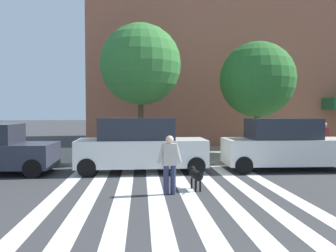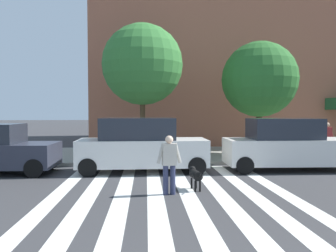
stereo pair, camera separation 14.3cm
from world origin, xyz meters
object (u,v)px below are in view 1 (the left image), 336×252
street_tree_nearest (141,65)px  pedestrian_bystander (324,138)px  parked_car_third_in_line (286,145)px  pedestrian_dog_walker (170,161)px  parked_car_behind_first (140,146)px  street_tree_middle (257,80)px  dog_on_leash (195,175)px

street_tree_nearest → pedestrian_bystander: (8.47, -1.30, -3.45)m
parked_car_third_in_line → pedestrian_bystander: 3.52m
parked_car_third_in_line → pedestrian_dog_walker: 6.04m
parked_car_behind_first → parked_car_third_in_line: bearing=0.0°
street_tree_nearest → pedestrian_dog_walker: 7.91m
street_tree_middle → pedestrian_dog_walker: street_tree_middle is taller
parked_car_behind_first → pedestrian_bystander: parked_car_behind_first is taller
pedestrian_dog_walker → pedestrian_bystander: 9.56m
street_tree_middle → parked_car_third_in_line: bearing=-90.3°
parked_car_behind_first → street_tree_nearest: 4.93m
parked_car_behind_first → dog_on_leash: parked_car_behind_first is taller
pedestrian_dog_walker → pedestrian_bystander: size_ratio=1.00×
parked_car_third_in_line → parked_car_behind_first: bearing=-180.0°
street_tree_nearest → street_tree_middle: size_ratio=1.14×
street_tree_nearest → dog_on_leash: (1.60, -6.48, -4.08)m
street_tree_nearest → pedestrian_dog_walker: (0.80, -7.00, -3.60)m
pedestrian_bystander → parked_car_behind_first: bearing=-165.8°
parked_car_third_in_line → pedestrian_dog_walker: parked_car_third_in_line is taller
street_tree_nearest → dog_on_leash: bearing=-76.1°
parked_car_third_in_line → street_tree_nearest: (-5.68, 3.44, 3.56)m
dog_on_leash → pedestrian_dog_walker: bearing=-147.1°
pedestrian_bystander → dog_on_leash: bearing=-143.0°
street_tree_nearest → pedestrian_bystander: size_ratio=3.85×
pedestrian_bystander → pedestrian_dog_walker: bearing=-143.4°
street_tree_middle → pedestrian_dog_walker: bearing=-125.3°
parked_car_behind_first → parked_car_third_in_line: (5.70, 0.00, -0.03)m
parked_car_behind_first → dog_on_leash: size_ratio=4.97×
parked_car_third_in_line → pedestrian_bystander: parked_car_third_in_line is taller
parked_car_behind_first → street_tree_nearest: (0.02, 3.44, 3.54)m
parked_car_third_in_line → street_tree_nearest: 7.53m
dog_on_leash → pedestrian_bystander: size_ratio=0.60×
parked_car_behind_first → pedestrian_bystander: (8.49, 2.14, 0.09)m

